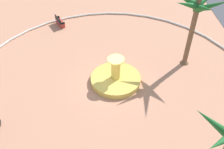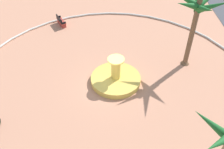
# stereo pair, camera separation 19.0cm
# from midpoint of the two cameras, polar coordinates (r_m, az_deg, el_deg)

# --- Properties ---
(ground_plane) EXTENTS (80.00, 80.00, 0.00)m
(ground_plane) POSITION_cam_midpoint_polar(r_m,az_deg,el_deg) (20.51, -0.62, -2.32)
(ground_plane) COLOR tan
(plaza_curb) EXTENTS (23.88, 23.88, 0.20)m
(plaza_curb) POSITION_cam_midpoint_polar(r_m,az_deg,el_deg) (20.44, -0.62, -2.11)
(plaza_curb) COLOR silver
(plaza_curb) RESTS_ON ground
(fountain) EXTENTS (4.05, 4.05, 2.33)m
(fountain) POSITION_cam_midpoint_polar(r_m,az_deg,el_deg) (20.58, 0.57, -0.89)
(fountain) COLOR gold
(fountain) RESTS_ON ground
(palm_tree_by_curb) EXTENTS (4.40, 4.26, 6.48)m
(palm_tree_by_curb) POSITION_cam_midpoint_polar(r_m,az_deg,el_deg) (20.89, 18.17, 13.27)
(palm_tree_by_curb) COLOR brown
(palm_tree_by_curb) RESTS_ON ground
(bench_east) EXTENTS (1.65, 1.20, 1.00)m
(bench_east) POSITION_cam_midpoint_polar(r_m,az_deg,el_deg) (28.38, -11.77, 11.35)
(bench_east) COLOR #B73D33
(bench_east) RESTS_ON ground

